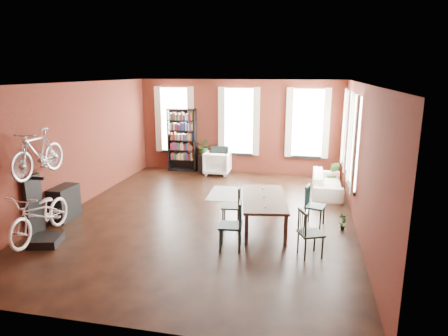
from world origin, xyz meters
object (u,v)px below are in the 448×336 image
(dining_chair_c, at_px, (311,233))
(bicycle_floor, at_px, (38,193))
(white_armchair, at_px, (218,162))
(console_table, at_px, (64,203))
(bike_trainer, at_px, (46,241))
(dining_chair_d, at_px, (315,206))
(bookshelf, at_px, (182,140))
(plant_stand, at_px, (204,163))
(cream_sofa, at_px, (327,179))
(dining_table, at_px, (264,212))
(dining_chair_b, at_px, (231,206))
(dining_chair_a, at_px, (230,225))

(dining_chair_c, height_order, bicycle_floor, bicycle_floor)
(dining_chair_c, xyz_separation_m, white_armchair, (-3.15, 5.73, -0.03))
(console_table, bearing_deg, bike_trainer, -71.64)
(dining_chair_d, distance_m, bicycle_floor, 5.91)
(bookshelf, distance_m, plant_stand, 1.13)
(dining_chair_d, distance_m, bookshelf, 6.37)
(cream_sofa, xyz_separation_m, plant_stand, (-4.14, 1.65, -0.09))
(dining_table, distance_m, dining_chair_d, 1.19)
(dining_table, distance_m, bookshelf, 5.90)
(dining_chair_d, xyz_separation_m, plant_stand, (-3.77, 4.33, -0.15))
(dining_chair_d, bearing_deg, dining_table, 121.21)
(dining_chair_b, xyz_separation_m, console_table, (-3.99, -0.43, -0.06))
(console_table, bearing_deg, cream_sofa, 29.33)
(bookshelf, distance_m, cream_sofa, 5.28)
(dining_chair_c, bearing_deg, plant_stand, 7.47)
(console_table, bearing_deg, bookshelf, 76.17)
(dining_table, bearing_deg, white_armchair, 105.84)
(dining_chair_c, xyz_separation_m, plant_stand, (-3.68, 5.93, -0.15))
(bike_trainer, bearing_deg, bicycle_floor, -157.80)
(dining_chair_b, relative_size, cream_sofa, 0.44)
(dining_chair_a, xyz_separation_m, bookshelf, (-2.93, 6.01, 0.60))
(dining_chair_c, distance_m, dining_chair_d, 1.61)
(dining_chair_b, relative_size, bicycle_floor, 0.49)
(white_armchair, xyz_separation_m, plant_stand, (-0.53, 0.20, -0.12))
(dining_chair_a, bearing_deg, dining_chair_c, 84.12)
(bookshelf, distance_m, bicycle_floor, 6.68)
(dining_table, relative_size, dining_chair_c, 2.24)
(cream_sofa, distance_m, bike_trainer, 7.58)
(dining_table, relative_size, bicycle_floor, 1.10)
(dining_chair_b, height_order, white_armchair, dining_chair_b)
(plant_stand, relative_size, bicycle_floor, 0.33)
(dining_chair_d, xyz_separation_m, bookshelf, (-4.58, 4.38, 0.63))
(dining_table, height_order, cream_sofa, cream_sofa)
(cream_sofa, height_order, console_table, cream_sofa)
(dining_chair_d, distance_m, bike_trainer, 5.85)
(dining_table, relative_size, dining_chair_b, 2.24)
(white_armchair, bearing_deg, cream_sofa, 157.28)
(dining_chair_c, height_order, bike_trainer, dining_chair_c)
(dining_chair_a, relative_size, white_armchair, 1.14)
(dining_chair_b, distance_m, dining_chair_d, 1.91)
(cream_sofa, relative_size, bicycle_floor, 1.10)
(bookshelf, bearing_deg, plant_stand, -3.74)
(cream_sofa, xyz_separation_m, bicycle_floor, (-5.80, -4.93, 0.70))
(dining_chair_d, bearing_deg, dining_chair_c, -169.48)
(plant_stand, bearing_deg, dining_chair_b, -68.11)
(white_armchair, bearing_deg, dining_chair_a, 104.58)
(cream_sofa, bearing_deg, bicycle_floor, 130.34)
(console_table, bearing_deg, bicycle_floor, -73.23)
(dining_table, height_order, bike_trainer, dining_table)
(bicycle_floor, bearing_deg, plant_stand, 73.52)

